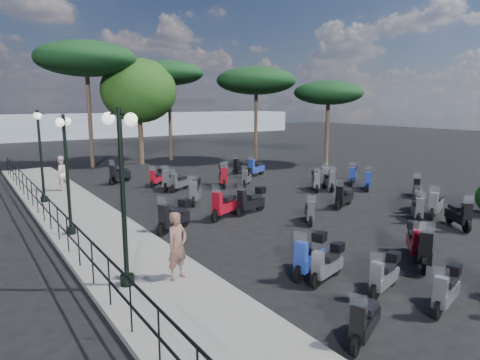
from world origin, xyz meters
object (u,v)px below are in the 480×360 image
scooter_17 (247,178)px  scooter_8 (310,212)px  scooter_26 (417,188)px  scooter_30 (384,276)px  lamp_post_0 (122,187)px  scooter_11 (157,178)px  scooter_14 (344,197)px  scooter_23 (241,167)px  scooter_4 (168,181)px  scooter_9 (195,192)px  broadleaf_tree (139,91)px  pine_2 (86,59)px  scooter_27 (368,180)px  scooter_24 (459,216)px  pedestrian_far (60,173)px  scooter_13 (415,242)px  pine_1 (256,81)px  scooter_31 (446,291)px  scooter_15 (251,202)px  scooter_7 (310,257)px  scooter_16 (223,177)px  scooter_25 (418,201)px  scooter_28 (327,178)px  pine_3 (328,93)px  scooter_1 (327,265)px  lamp_post_1 (67,167)px  scooter_2 (174,217)px  scooter_22 (316,182)px  scooter_3 (225,206)px  scooter_20 (435,205)px  scooter_29 (256,169)px  scooter_5 (119,175)px  scooter_21 (329,180)px  pine_0 (169,73)px  woman (177,246)px  scooter_32 (353,176)px  lamp_post_2 (40,150)px

scooter_17 → scooter_8: bearing=120.6°
scooter_26 → scooter_30: 11.90m
lamp_post_0 → scooter_11: size_ratio=3.58×
scooter_14 → scooter_23: bearing=-29.2°
scooter_4 → scooter_9: size_ratio=0.96×
broadleaf_tree → pine_2: pine_2 is taller
scooter_27 → scooter_24: bearing=118.3°
pedestrian_far → scooter_13: size_ratio=1.39×
pine_1 → scooter_31: bearing=-115.9°
scooter_27 → scooter_15: bearing=55.8°
scooter_7 → scooter_27: scooter_7 is taller
scooter_4 → scooter_16: size_ratio=0.87×
scooter_25 → pine_1: bearing=-42.4°
scooter_25 → scooter_28: scooter_28 is taller
scooter_9 → scooter_8: bearing=147.6°
scooter_7 → scooter_15: bearing=-44.1°
scooter_24 → pine_3: 16.87m
scooter_1 → scooter_27: size_ratio=1.04×
scooter_11 → scooter_31: (-0.31, -16.99, 0.00)m
lamp_post_1 → scooter_9: lamp_post_1 is taller
scooter_7 → pine_3: 21.42m
scooter_11 → scooter_16: scooter_16 is taller
scooter_2 → scooter_22: scooter_2 is taller
scooter_3 → scooter_13: bearing=174.2°
lamp_post_1 → scooter_28: 14.01m
scooter_20 → scooter_22: 6.54m
pine_2 → scooter_29: bearing=-52.0°
scooter_4 → scooter_25: bearing=161.8°
lamp_post_0 → scooter_5: bearing=59.8°
lamp_post_0 → scooter_21: (12.99, 6.05, -2.10)m
scooter_4 → pine_2: size_ratio=0.17×
scooter_20 → scooter_11: bearing=5.9°
scooter_29 → pine_0: (-1.15, 9.99, 6.25)m
woman → scooter_22: bearing=9.1°
scooter_9 → pine_3: (13.78, 5.55, 4.68)m
scooter_4 → broadleaf_tree: (2.34, 9.94, 4.89)m
broadleaf_tree → scooter_4: bearing=-103.3°
scooter_31 → scooter_4: bearing=-17.5°
scooter_26 → scooter_28: (-1.79, 4.34, 0.05)m
scooter_3 → pine_1: (10.90, 13.05, 5.65)m
woman → scooter_5: (3.18, 14.30, -0.53)m
scooter_9 → scooter_23: scooter_9 is taller
pedestrian_far → pine_3: bearing=159.5°
scooter_17 → scooter_29: 3.04m
scooter_16 → pine_1: pine_1 is taller
scooter_23 → scooter_28: scooter_28 is taller
scooter_3 → scooter_21: size_ratio=1.13×
scooter_8 → scooter_32: size_ratio=0.88×
pine_2 → pine_0: bearing=4.3°
lamp_post_2 → scooter_22: size_ratio=3.00×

